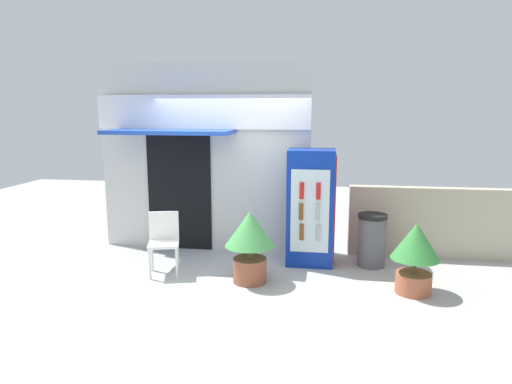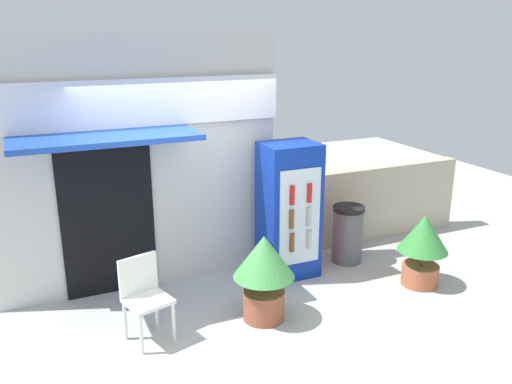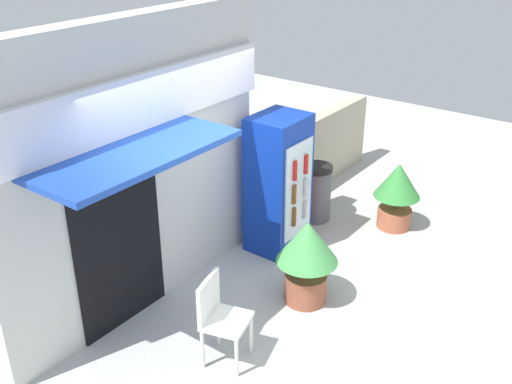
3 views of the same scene
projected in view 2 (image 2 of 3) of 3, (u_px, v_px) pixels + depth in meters
ground at (221, 326)px, 5.73m from camera, size 16.00×16.00×0.00m
storefront_building at (136, 162)px, 6.29m from camera, size 3.48×1.08×3.07m
drink_cooler at (289, 210)px, 6.74m from camera, size 0.71×0.63×1.75m
plastic_chair at (144, 292)px, 5.38m from camera, size 0.52×0.50×0.88m
potted_plant_near_shop at (264, 269)px, 5.71m from camera, size 0.67×0.67×0.98m
potted_plant_curbside at (423, 243)px, 6.51m from camera, size 0.61×0.61×0.93m
trash_bin at (348, 234)px, 7.24m from camera, size 0.43×0.43×0.80m
stone_boundary_wall at (382, 202)px, 8.08m from camera, size 2.62×0.20×1.13m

